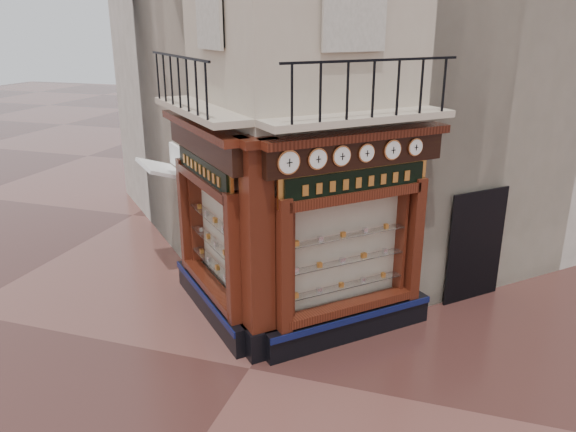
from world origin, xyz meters
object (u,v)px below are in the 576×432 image
at_px(clock_b, 318,159).
at_px(clock_d, 366,153).
at_px(clock_e, 392,150).
at_px(clock_f, 415,147).
at_px(signboard_left, 203,169).
at_px(corner_pilaster, 258,255).
at_px(awning, 169,271).
at_px(clock_a, 289,162).
at_px(clock_c, 341,156).
at_px(signboard_right, 356,182).

height_order(clock_b, clock_d, clock_b).
xyz_separation_m(clock_e, clock_f, (0.35, 0.35, 0.00)).
distance_m(clock_b, signboard_left, 2.55).
relative_size(corner_pilaster, signboard_left, 1.91).
distance_m(clock_e, signboard_left, 3.51).
bearing_deg(clock_e, clock_f, 0.00).
distance_m(clock_f, awning, 6.81).
height_order(corner_pilaster, clock_a, corner_pilaster).
bearing_deg(awning, clock_d, -153.30).
height_order(clock_a, awning, clock_a).
relative_size(clock_c, awning, 0.25).
bearing_deg(awning, clock_f, -144.02).
relative_size(clock_d, signboard_left, 0.16).
height_order(corner_pilaster, clock_f, corner_pilaster).
bearing_deg(clock_e, awning, 121.77).
bearing_deg(signboard_right, clock_c, -164.33).
xyz_separation_m(clock_f, signboard_left, (-3.81, -0.73, -0.52)).
distance_m(clock_e, awning, 6.58).
relative_size(corner_pilaster, clock_c, 11.23).
bearing_deg(clock_b, clock_e, 0.00).
bearing_deg(clock_f, signboard_right, 174.46).
distance_m(awning, signboard_left, 3.98).
xyz_separation_m(clock_b, clock_c, (0.32, 0.32, -0.00)).
height_order(corner_pilaster, signboard_right, corner_pilaster).
xyz_separation_m(clock_a, signboard_right, (0.89, 1.05, -0.52)).
bearing_deg(clock_c, clock_d, 0.00).
bearing_deg(corner_pilaster, awning, 96.72).
height_order(clock_a, clock_d, clock_a).
bearing_deg(signboard_left, corner_pilaster, -169.75).
relative_size(clock_b, awning, 0.25).
xyz_separation_m(clock_a, clock_e, (1.43, 1.43, 0.00)).
distance_m(clock_a, clock_e, 2.02).
relative_size(corner_pilaster, clock_b, 11.07).
bearing_deg(clock_b, clock_c, -0.00).
bearing_deg(clock_f, clock_d, -180.00).
xyz_separation_m(clock_e, signboard_right, (-0.53, -0.38, -0.52)).
distance_m(corner_pilaster, clock_a, 1.77).
xyz_separation_m(clock_e, awning, (-5.35, 1.26, -3.62)).
height_order(corner_pilaster, awning, corner_pilaster).
xyz_separation_m(clock_f, signboard_right, (-0.88, -0.73, -0.52)).
bearing_deg(clock_f, clock_a, -180.00).
bearing_deg(clock_e, clock_d, -180.00).
xyz_separation_m(clock_f, awning, (-5.70, 0.90, -3.62)).
height_order(clock_e, signboard_left, clock_e).
xyz_separation_m(signboard_left, signboard_right, (2.92, 0.00, -0.00)).
relative_size(clock_c, clock_f, 1.11).
distance_m(corner_pilaster, clock_c, 2.20).
xyz_separation_m(clock_c, signboard_right, (0.20, 0.36, -0.52)).
relative_size(clock_e, signboard_right, 0.17).
distance_m(corner_pilaster, clock_f, 3.37).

